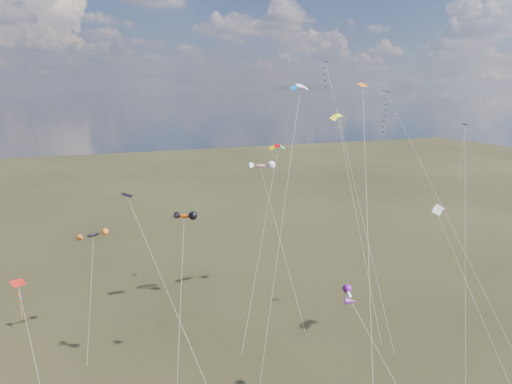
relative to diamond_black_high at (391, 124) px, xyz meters
name	(u,v)px	position (x,y,z in m)	size (l,w,h in m)	color
diamond_black_high	(391,124)	(0.00, 0.00, 0.00)	(4.65, 23.14, 30.66)	black
diamond_navy_tall	(331,97)	(-8.20, 2.86, 3.66)	(0.92, 19.18, 34.65)	#0C104E
diamond_black_mid	(152,255)	(-35.68, -12.43, -10.07)	(7.20, 12.95, 21.28)	black
diamond_red_low	(21,305)	(-47.47, -7.13, -15.37)	(3.06, 8.51, 13.04)	#B41A0F
diamond_navy_right	(463,160)	(3.84, -9.53, -4.04)	(12.57, 15.71, 26.60)	#0B1250
diamond_orange_center	(367,211)	(-18.87, -21.54, -5.31)	(11.68, 21.32, 31.43)	orange
parafoil_yellow	(339,116)	(-6.53, 3.22, 1.02)	(3.55, 16.04, 27.87)	yellow
parafoil_blue_white	(299,87)	(-14.44, 0.14, 4.97)	(12.86, 15.43, 31.83)	#147CD0
parafoil_striped	(440,208)	(-1.80, -12.25, -8.98)	(3.36, 16.37, 17.83)	yellow
parafoil_tricolor	(277,147)	(-15.21, 5.07, -3.17)	(11.36, 13.28, 23.59)	yellow
novelty_black_orange	(93,235)	(-40.21, 4.80, -12.93)	(3.84, 8.82, 13.65)	black
novelty_orange_black	(184,217)	(-31.15, -5.96, -8.66)	(4.92, 10.57, 18.06)	#E34509
novelty_white_purple	(349,295)	(-18.56, -19.04, -14.20)	(5.57, 7.73, 12.40)	white
novelty_redwhite_stripe	(261,166)	(-17.47, 5.58, -5.85)	(3.53, 13.52, 20.98)	red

